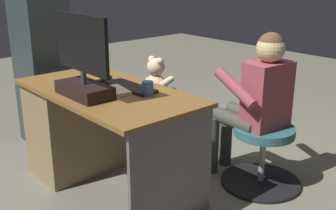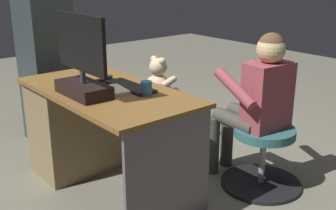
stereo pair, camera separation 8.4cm
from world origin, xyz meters
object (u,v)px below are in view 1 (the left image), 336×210
tv_remote (93,82)px  visitor_chair (262,153)px  desk (83,124)px  cup (148,89)px  teddy_bear (157,79)px  person (256,96)px  monitor (83,70)px  office_chair_teddy (156,116)px  computer_mouse (106,78)px  keyboard (131,87)px

tv_remote → visitor_chair: size_ratio=0.26×
desk → cup: size_ratio=14.82×
cup → tv_remote: size_ratio=0.61×
teddy_bear → person: bearing=-175.0°
tv_remote → monitor: bearing=142.7°
monitor → tv_remote: bearing=-42.3°
monitor → person: (-0.54, -1.04, -0.26)m
office_chair_teddy → person: person is taller
desk → tv_remote: tv_remote is taller
computer_mouse → person: 1.07m
office_chair_teddy → cup: bearing=136.9°
visitor_chair → tv_remote: bearing=45.5°
computer_mouse → tv_remote: bearing=101.1°
office_chair_teddy → person: (-0.97, -0.10, 0.39)m
monitor → cup: monitor is taller
keyboard → tv_remote: 0.29m
monitor → keyboard: 0.36m
tv_remote → visitor_chair: 1.31m
tv_remote → cup: bearing=-162.1°
cup → teddy_bear: cup is taller
desk → teddy_bear: bearing=-85.2°
keyboard → office_chair_teddy: keyboard is taller
cup → visitor_chair: size_ratio=0.16×
person → teddy_bear: bearing=5.0°
office_chair_teddy → teddy_bear: bearing=-90.0°
monitor → person: size_ratio=0.49×
office_chair_teddy → teddy_bear: teddy_bear is taller
monitor → tv_remote: (0.21, -0.20, -0.16)m
cup → tv_remote: bearing=12.9°
visitor_chair → person: size_ratio=0.52×
keyboard → teddy_bear: (0.49, -0.64, -0.15)m
desk → keyboard: (-0.42, -0.14, 0.35)m
computer_mouse → tv_remote: 0.13m
desk → person: size_ratio=1.21×
cup → teddy_bear: bearing=-43.6°
visitor_chair → person: (0.09, 0.01, 0.42)m
keyboard → office_chair_teddy: bearing=-52.2°
keyboard → person: bearing=-123.9°
computer_mouse → visitor_chair: (-0.87, -0.73, -0.52)m
cup → office_chair_teddy: bearing=-43.1°
monitor → tv_remote: size_ratio=3.67×
cup → person: 0.80m
monitor → computer_mouse: monitor is taller
tv_remote → teddy_bear: teddy_bear is taller
desk → cup: 0.74m
computer_mouse → visitor_chair: computer_mouse is taller
teddy_bear → visitor_chair: bearing=-175.0°
computer_mouse → cup: 0.49m
computer_mouse → office_chair_teddy: bearing=-72.8°
cup → tv_remote: cup is taller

